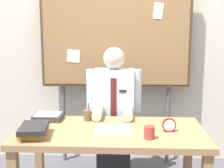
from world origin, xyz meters
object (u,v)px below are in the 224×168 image
at_px(bulletin_board, 116,35).
at_px(pen_holder, 88,115).
at_px(book_stack, 34,130).
at_px(coffee_mug, 149,132).
at_px(desk_clock, 169,126).
at_px(person, 114,120).
at_px(paper_tray, 48,117).
at_px(open_notebook, 113,130).
at_px(desk, 111,140).

xyz_separation_m(bulletin_board, pen_holder, (-0.23, -0.76, -0.70)).
xyz_separation_m(bulletin_board, book_stack, (-0.59, -1.20, -0.70)).
bearing_deg(book_stack, bulletin_board, 63.93).
distance_m(bulletin_board, book_stack, 1.51).
bearing_deg(coffee_mug, book_stack, 179.53).
relative_size(desk_clock, coffee_mug, 1.15).
relative_size(person, book_stack, 4.32).
bearing_deg(bulletin_board, coffee_mug, -76.06).
relative_size(bulletin_board, pen_holder, 13.17).
bearing_deg(coffee_mug, bulletin_board, 103.94).
distance_m(person, coffee_mug, 0.86).
height_order(pen_holder, paper_tray, pen_holder).
bearing_deg(pen_holder, open_notebook, -48.21).
xyz_separation_m(person, desk_clock, (0.47, -0.62, 0.15)).
distance_m(person, book_stack, 0.99).
distance_m(desk, pen_holder, 0.37).
xyz_separation_m(desk, desk_clock, (0.47, -0.03, 0.14)).
bearing_deg(pen_holder, desk, -48.00).
bearing_deg(pen_holder, book_stack, -129.18).
bearing_deg(person, coffee_mug, -69.29).
xyz_separation_m(desk, open_notebook, (0.02, -0.02, 0.10)).
bearing_deg(desk, book_stack, -161.85).
distance_m(open_notebook, coffee_mug, 0.34).
relative_size(bulletin_board, open_notebook, 7.20).
xyz_separation_m(desk, book_stack, (-0.59, -0.19, 0.14)).
bearing_deg(desk, person, 90.00).
xyz_separation_m(desk_clock, coffee_mug, (-0.17, -0.17, -0.00)).
bearing_deg(desk_clock, pen_holder, 158.13).
xyz_separation_m(bulletin_board, open_notebook, (0.02, -1.03, -0.74)).
bearing_deg(open_notebook, pen_holder, 131.79).
bearing_deg(paper_tray, coffee_mug, -26.92).
height_order(desk, desk_clock, desk_clock).
bearing_deg(desk, coffee_mug, -33.69).
relative_size(desk, bulletin_board, 0.73).
bearing_deg(desk, open_notebook, -50.90).
bearing_deg(person, desk_clock, -52.82).
xyz_separation_m(coffee_mug, pen_holder, (-0.52, 0.45, 0.00)).
relative_size(person, desk_clock, 12.42).
relative_size(desk, book_stack, 4.80).
bearing_deg(book_stack, desk, 18.15).
distance_m(person, pen_holder, 0.43).
relative_size(bulletin_board, paper_tray, 8.11).
height_order(open_notebook, desk_clock, desk_clock).
height_order(open_notebook, pen_holder, pen_holder).
bearing_deg(bulletin_board, person, -89.99).
height_order(person, pen_holder, person).
bearing_deg(person, desk, -90.00).
bearing_deg(desk_clock, person, 127.18).
xyz_separation_m(person, coffee_mug, (0.30, -0.79, 0.14)).
xyz_separation_m(book_stack, open_notebook, (0.60, 0.17, -0.04)).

